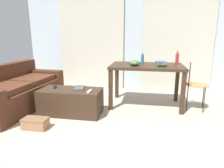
% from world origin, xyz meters
% --- Properties ---
extents(ground_plane, '(7.51, 7.51, 0.00)m').
position_xyz_m(ground_plane, '(0.00, 1.16, 0.00)').
color(ground_plane, '#B2A893').
extents(wall_back, '(5.46, 0.10, 2.56)m').
position_xyz_m(wall_back, '(0.00, 3.13, 1.28)').
color(wall_back, silver).
rests_on(wall_back, ground).
extents(curtains, '(3.73, 0.03, 2.22)m').
position_xyz_m(curtains, '(0.00, 3.04, 1.11)').
color(curtains, beige).
rests_on(curtains, ground).
extents(couch, '(1.04, 1.96, 0.80)m').
position_xyz_m(couch, '(-2.06, 1.33, 0.31)').
color(couch, '#4C2819').
rests_on(couch, ground).
extents(coffee_table, '(1.06, 0.51, 0.44)m').
position_xyz_m(coffee_table, '(-0.91, 1.20, 0.22)').
color(coffee_table, '#382619').
rests_on(coffee_table, ground).
extents(craft_table, '(1.36, 0.84, 0.80)m').
position_xyz_m(craft_table, '(0.36, 1.88, 0.69)').
color(craft_table, '#382619').
rests_on(craft_table, ground).
extents(wire_chair, '(0.40, 0.42, 0.88)m').
position_xyz_m(wire_chair, '(1.21, 1.83, 0.55)').
color(wire_chair, '#B7844C').
rests_on(wire_chair, ground).
extents(bottle_near, '(0.06, 0.06, 0.21)m').
position_xyz_m(bottle_near, '(0.27, 2.04, 0.89)').
color(bottle_near, teal).
rests_on(bottle_near, craft_table).
extents(bottle_far, '(0.06, 0.06, 0.26)m').
position_xyz_m(bottle_far, '(0.93, 2.03, 0.91)').
color(bottle_far, '#99332D').
rests_on(bottle_far, craft_table).
extents(bowl, '(0.19, 0.19, 0.11)m').
position_xyz_m(bowl, '(0.14, 1.72, 0.85)').
color(bowl, '#477033').
rests_on(bowl, craft_table).
extents(book_stack, '(0.22, 0.30, 0.08)m').
position_xyz_m(book_stack, '(0.62, 1.83, 0.84)').
color(book_stack, '#2D7F56').
rests_on(book_stack, craft_table).
extents(tv_remote_on_table, '(0.08, 0.17, 0.02)m').
position_xyz_m(tv_remote_on_table, '(0.05, 2.17, 0.81)').
color(tv_remote_on_table, black).
rests_on(tv_remote_on_table, craft_table).
extents(scissors, '(0.11, 0.10, 0.00)m').
position_xyz_m(scissors, '(0.90, 1.86, 0.80)').
color(scissors, '#9EA0A5').
rests_on(scissors, craft_table).
extents(tv_remote_primary, '(0.12, 0.19, 0.02)m').
position_xyz_m(tv_remote_primary, '(-1.24, 1.29, 0.45)').
color(tv_remote_primary, black).
rests_on(tv_remote_primary, coffee_table).
extents(tv_remote_secondary, '(0.05, 0.19, 0.02)m').
position_xyz_m(tv_remote_secondary, '(-0.55, 1.12, 0.45)').
color(tv_remote_secondary, '#B7B7B2').
rests_on(tv_remote_secondary, coffee_table).
extents(magazine, '(0.21, 0.30, 0.02)m').
position_xyz_m(magazine, '(-0.78, 1.30, 0.45)').
color(magazine, '#4C4C51').
rests_on(magazine, coffee_table).
extents(shoebox, '(0.37, 0.21, 0.16)m').
position_xyz_m(shoebox, '(-1.22, 0.56, 0.08)').
color(shoebox, '#996B47').
rests_on(shoebox, ground).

